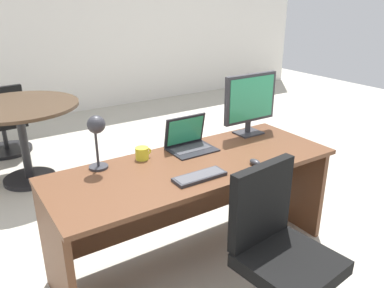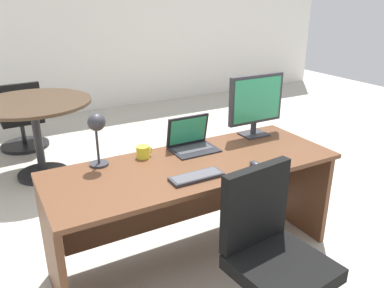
# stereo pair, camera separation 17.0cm
# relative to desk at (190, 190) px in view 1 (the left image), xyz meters

# --- Properties ---
(ground) EXTENTS (12.00, 12.00, 0.00)m
(ground) POSITION_rel_desk_xyz_m (0.00, 1.44, -0.52)
(ground) COLOR #B7B2A3
(back_wall) EXTENTS (10.00, 0.10, 2.80)m
(back_wall) POSITION_rel_desk_xyz_m (0.00, 4.06, 0.88)
(back_wall) COLOR silver
(back_wall) RESTS_ON ground
(desk) EXTENTS (1.90, 0.72, 0.74)m
(desk) POSITION_rel_desk_xyz_m (0.00, 0.00, 0.00)
(desk) COLOR #56331E
(desk) RESTS_ON ground
(monitor) EXTENTS (0.47, 0.16, 0.47)m
(monitor) POSITION_rel_desk_xyz_m (0.66, 0.18, 0.49)
(monitor) COLOR #2D2D33
(monitor) RESTS_ON desk
(laptop) EXTENTS (0.32, 0.24, 0.23)m
(laptop) POSITION_rel_desk_xyz_m (0.10, 0.19, 0.29)
(laptop) COLOR black
(laptop) RESTS_ON desk
(keyboard) EXTENTS (0.33, 0.12, 0.02)m
(keyboard) POSITION_rel_desk_xyz_m (-0.10, -0.25, 0.23)
(keyboard) COLOR #2D2D33
(keyboard) RESTS_ON desk
(mouse) EXTENTS (0.05, 0.09, 0.04)m
(mouse) POSITION_rel_desk_xyz_m (0.30, -0.29, 0.24)
(mouse) COLOR #2D2D33
(mouse) RESTS_ON desk
(desk_lamp) EXTENTS (0.12, 0.14, 0.35)m
(desk_lamp) POSITION_rel_desk_xyz_m (-0.55, 0.19, 0.47)
(desk_lamp) COLOR #2D2D33
(desk_lamp) RESTS_ON desk
(coffee_mug) EXTENTS (0.11, 0.09, 0.08)m
(coffee_mug) POSITION_rel_desk_xyz_m (-0.25, 0.19, 0.26)
(coffee_mug) COLOR yellow
(coffee_mug) RESTS_ON desk
(office_chair) EXTENTS (0.56, 0.56, 0.93)m
(office_chair) POSITION_rel_desk_xyz_m (0.07, -0.78, -0.14)
(office_chair) COLOR black
(office_chair) RESTS_ON ground
(meeting_table) EXTENTS (1.11, 1.11, 0.79)m
(meeting_table) POSITION_rel_desk_xyz_m (-0.72, 1.87, 0.08)
(meeting_table) COLOR black
(meeting_table) RESTS_ON ground
(meeting_chair_near) EXTENTS (0.56, 0.56, 0.83)m
(meeting_chair_near) POSITION_rel_desk_xyz_m (-0.77, 2.76, -0.19)
(meeting_chair_near) COLOR black
(meeting_chair_near) RESTS_ON ground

